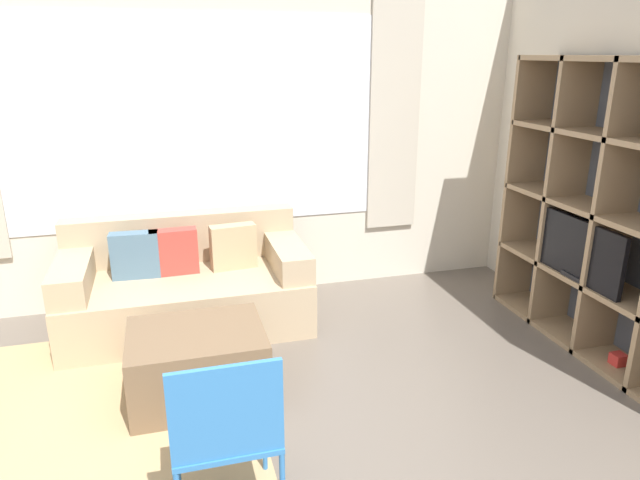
% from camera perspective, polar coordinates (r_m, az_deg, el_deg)
% --- Properties ---
extents(wall_back, '(6.55, 0.11, 2.70)m').
position_cam_1_polar(wall_back, '(4.62, -12.32, 10.22)').
color(wall_back, beige).
rests_on(wall_back, ground_plane).
extents(wall_right, '(0.07, 4.02, 2.70)m').
position_cam_1_polar(wall_right, '(4.36, 27.98, 7.98)').
color(wall_right, beige).
rests_on(wall_right, ground_plane).
extents(area_rug, '(2.21, 1.82, 0.01)m').
position_cam_1_polar(area_rug, '(3.74, -24.72, -15.34)').
color(area_rug, tan).
rests_on(area_rug, ground_plane).
extents(shelving_unit, '(0.35, 1.97, 1.95)m').
position_cam_1_polar(shelving_unit, '(4.14, 27.64, 2.08)').
color(shelving_unit, '#515660').
rests_on(shelving_unit, ground_plane).
extents(couch_main, '(1.76, 0.91, 0.78)m').
position_cam_1_polar(couch_main, '(4.41, -13.23, -4.54)').
color(couch_main, tan).
rests_on(couch_main, ground_plane).
extents(ottoman, '(0.78, 0.62, 0.43)m').
position_cam_1_polar(ottoman, '(3.53, -12.10, -12.05)').
color(ottoman, brown).
rests_on(ottoman, ground_plane).
extents(folding_chair, '(0.44, 0.46, 0.86)m').
position_cam_1_polar(folding_chair, '(2.48, -9.48, -17.86)').
color(folding_chair, '#3375B7').
rests_on(folding_chair, ground_plane).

